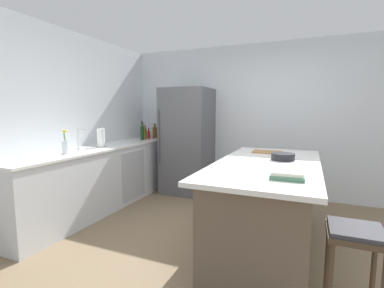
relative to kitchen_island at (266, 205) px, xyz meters
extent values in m
plane|color=#7A664C|center=(-0.38, -0.27, -0.48)|extent=(7.20, 7.20, 0.00)
cube|color=silver|center=(-0.38, 1.98, 0.82)|extent=(6.00, 0.10, 2.60)
cube|color=silver|center=(-2.83, -0.27, 0.82)|extent=(0.10, 6.00, 2.60)
cube|color=silver|center=(-2.47, 0.30, -0.02)|extent=(0.62, 3.06, 0.90)
cube|color=white|center=(-2.47, 0.30, 0.44)|extent=(0.65, 3.09, 0.03)
cube|color=#B2B5BA|center=(-2.16, 0.68, -0.02)|extent=(0.01, 0.60, 0.76)
cube|color=brown|center=(0.00, 0.00, -0.03)|extent=(0.85, 1.95, 0.90)
cube|color=white|center=(0.00, 0.00, 0.44)|extent=(1.01, 2.15, 0.04)
cube|color=#56565B|center=(-1.61, 1.56, 0.45)|extent=(0.81, 0.74, 1.85)
cylinder|color=#4C4C51|center=(-1.97, 1.17, 0.55)|extent=(0.02, 0.02, 0.93)
cylinder|color=#473828|center=(0.56, -0.96, -0.17)|extent=(0.04, 0.04, 0.62)
cylinder|color=#473828|center=(0.56, -0.66, -0.17)|extent=(0.04, 0.04, 0.62)
cylinder|color=#473828|center=(0.86, -0.66, -0.17)|extent=(0.04, 0.04, 0.62)
cube|color=#473828|center=(0.71, -0.81, 0.16)|extent=(0.36, 0.36, 0.04)
cube|color=#38383D|center=(0.71, -0.81, 0.20)|extent=(0.34, 0.34, 0.03)
cylinder|color=silver|center=(-2.53, -0.05, 0.47)|extent=(0.05, 0.05, 0.02)
cylinder|color=silver|center=(-2.53, -0.05, 0.62)|extent=(0.02, 0.02, 0.28)
cylinder|color=silver|center=(-2.47, -0.05, 0.74)|extent=(0.14, 0.02, 0.02)
cylinder|color=silver|center=(-2.41, -0.39, 0.54)|extent=(0.08, 0.08, 0.16)
cylinder|color=#4C7F3D|center=(-2.42, -0.38, 0.63)|extent=(0.01, 0.03, 0.22)
sphere|color=yellow|center=(-2.42, -0.38, 0.74)|extent=(0.04, 0.04, 0.04)
cylinder|color=#4C7F3D|center=(-2.40, -0.39, 0.63)|extent=(0.01, 0.01, 0.21)
sphere|color=yellow|center=(-2.40, -0.39, 0.74)|extent=(0.04, 0.04, 0.04)
cylinder|color=#4C7F3D|center=(-2.39, -0.39, 0.63)|extent=(0.01, 0.04, 0.22)
sphere|color=yellow|center=(-2.39, -0.39, 0.74)|extent=(0.04, 0.04, 0.04)
cylinder|color=gray|center=(-2.45, 0.30, 0.46)|extent=(0.14, 0.14, 0.01)
cylinder|color=white|center=(-2.45, 0.30, 0.60)|extent=(0.11, 0.11, 0.26)
cylinder|color=gray|center=(-2.45, 0.30, 0.75)|extent=(0.02, 0.02, 0.04)
cylinder|color=brown|center=(-2.38, 1.74, 0.56)|extent=(0.08, 0.08, 0.21)
cylinder|color=brown|center=(-2.38, 1.74, 0.70)|extent=(0.04, 0.04, 0.06)
cylinder|color=black|center=(-2.38, 1.74, 0.73)|extent=(0.04, 0.04, 0.01)
cylinder|color=red|center=(-2.46, 1.64, 0.53)|extent=(0.05, 0.05, 0.15)
cylinder|color=red|center=(-2.46, 1.64, 0.63)|extent=(0.02, 0.02, 0.05)
cylinder|color=black|center=(-2.46, 1.64, 0.66)|extent=(0.02, 0.02, 0.01)
cylinder|color=#994C23|center=(-2.47, 1.55, 0.56)|extent=(0.05, 0.05, 0.20)
cylinder|color=#994C23|center=(-2.47, 1.55, 0.68)|extent=(0.02, 0.02, 0.05)
cylinder|color=black|center=(-2.47, 1.55, 0.71)|extent=(0.03, 0.03, 0.01)
cylinder|color=olive|center=(-2.45, 1.46, 0.57)|extent=(0.05, 0.05, 0.22)
cylinder|color=olive|center=(-2.45, 1.46, 0.72)|extent=(0.02, 0.02, 0.08)
cylinder|color=black|center=(-2.45, 1.46, 0.76)|extent=(0.02, 0.02, 0.01)
cylinder|color=#19381E|center=(-2.43, 1.36, 0.58)|extent=(0.06, 0.06, 0.25)
cylinder|color=#19381E|center=(-2.43, 1.36, 0.75)|extent=(0.03, 0.03, 0.08)
cylinder|color=black|center=(-2.43, 1.36, 0.80)|extent=(0.03, 0.03, 0.01)
cube|color=#4C7F60|center=(0.24, -0.66, 0.48)|extent=(0.26, 0.17, 0.03)
cube|color=silver|center=(0.24, -0.66, 0.51)|extent=(0.24, 0.15, 0.03)
cylinder|color=black|center=(0.13, 0.21, 0.50)|extent=(0.25, 0.25, 0.07)
cube|color=#9E7042|center=(-0.10, 0.68, 0.47)|extent=(0.35, 0.24, 0.02)
camera|label=1|loc=(0.38, -2.88, 1.00)|focal=25.70mm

